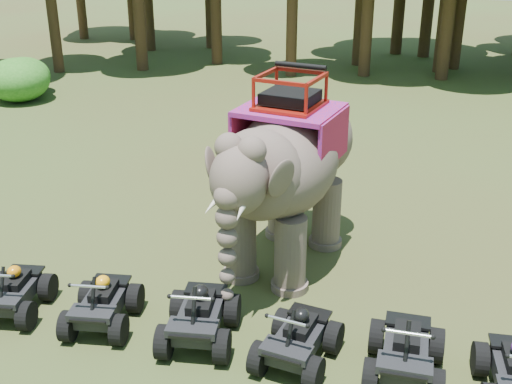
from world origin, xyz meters
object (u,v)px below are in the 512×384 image
Objects in this scene: atv_4 at (406,344)px; atv_2 at (199,310)px; atv_0 at (13,286)px; elephant at (287,171)px; atv_3 at (298,332)px; atv_1 at (101,297)px.

atv_2 is at bearing 178.80° from atv_4.
atv_2 is (3.78, 0.12, 0.07)m from atv_0.
atv_0 is at bearing -133.20° from elephant.
atv_0 is 0.90× the size of atv_4.
elephant is at bearing 115.16° from atv_3.
atv_0 is at bearing 179.92° from atv_4.
elephant is 4.60m from atv_1.
atv_1 is at bearing 172.97° from atv_2.
elephant is at bearing 67.71° from atv_2.
elephant is 3.29× the size of atv_0.
atv_4 reaches higher than atv_1.
atv_3 is at bearing -177.02° from atv_4.
atv_3 is at bearing -9.85° from atv_0.
atv_2 is 1.85m from atv_3.
elephant reaches higher than atv_0.
atv_4 is at bearing 12.41° from atv_3.
atv_4 reaches higher than atv_0.
atv_3 is 1.81m from atv_4.
atv_1 is at bearing -7.31° from atv_0.
atv_3 is (3.77, -0.10, 0.01)m from atv_1.
atv_1 is 5.57m from atv_4.
atv_1 is 0.92× the size of atv_2.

